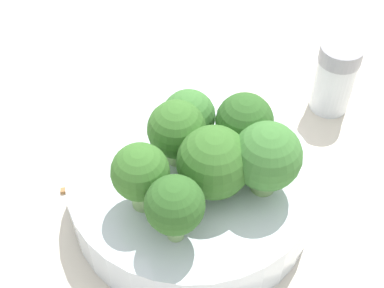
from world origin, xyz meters
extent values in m
plane|color=beige|center=(0.00, 0.00, 0.00)|extent=(3.00, 3.00, 0.00)
cylinder|color=silver|center=(0.00, 0.00, 0.02)|extent=(0.20, 0.20, 0.04)
cylinder|color=#84AD66|center=(0.00, 0.05, 0.06)|extent=(0.02, 0.02, 0.03)
sphere|color=#386B28|center=(0.00, 0.05, 0.08)|extent=(0.04, 0.04, 0.04)
cylinder|color=#84AD66|center=(-0.05, -0.03, 0.06)|extent=(0.02, 0.02, 0.03)
sphere|color=#3D7533|center=(-0.05, -0.03, 0.08)|extent=(0.05, 0.05, 0.05)
cylinder|color=#84AD66|center=(-0.02, 0.00, 0.05)|extent=(0.02, 0.02, 0.02)
sphere|color=#386B28|center=(-0.02, 0.00, 0.07)|extent=(0.05, 0.05, 0.05)
cylinder|color=#8EB770|center=(-0.04, 0.05, 0.06)|extent=(0.02, 0.02, 0.03)
sphere|color=#2D5B23|center=(-0.04, 0.05, 0.08)|extent=(0.04, 0.04, 0.04)
cylinder|color=#8EB770|center=(0.03, -0.02, 0.05)|extent=(0.02, 0.02, 0.02)
sphere|color=#3D7533|center=(0.03, -0.02, 0.07)|extent=(0.04, 0.04, 0.04)
cylinder|color=#8EB770|center=(0.02, 0.00, 0.06)|extent=(0.02, 0.02, 0.03)
sphere|color=#386B28|center=(0.02, 0.00, 0.08)|extent=(0.05, 0.05, 0.05)
cylinder|color=#8EB770|center=(-0.01, -0.04, 0.06)|extent=(0.03, 0.03, 0.03)
sphere|color=#2D5B23|center=(-0.01, -0.04, 0.08)|extent=(0.04, 0.04, 0.04)
cylinder|color=silver|center=(0.00, -0.18, 0.03)|extent=(0.04, 0.04, 0.06)
cylinder|color=gray|center=(0.00, -0.18, 0.06)|extent=(0.04, 0.04, 0.02)
cube|color=olive|center=(0.08, 0.07, 0.00)|extent=(0.01, 0.01, 0.01)
camera|label=1|loc=(-0.20, 0.18, 0.37)|focal=50.00mm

